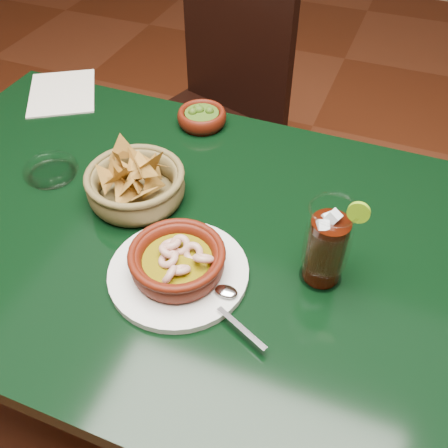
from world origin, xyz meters
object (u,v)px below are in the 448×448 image
at_px(shrimp_plate, 178,264).
at_px(dining_chair, 212,116).
at_px(cola_drink, 327,245).
at_px(chip_basket, 136,184).
at_px(dining_table, 164,255).

bearing_deg(shrimp_plate, dining_chair, 109.10).
bearing_deg(shrimp_plate, cola_drink, 20.88).
height_order(dining_chair, shrimp_plate, dining_chair).
height_order(dining_chair, cola_drink, dining_chair).
bearing_deg(chip_basket, shrimp_plate, -42.70).
xyz_separation_m(dining_chair, chip_basket, (0.12, -0.67, 0.27)).
relative_size(dining_chair, chip_basket, 4.16).
xyz_separation_m(chip_basket, cola_drink, (0.39, -0.06, 0.04)).
relative_size(dining_table, shrimp_plate, 3.86).
distance_m(shrimp_plate, chip_basket, 0.22).
height_order(dining_table, shrimp_plate, shrimp_plate).
bearing_deg(shrimp_plate, dining_table, 130.06).
bearing_deg(chip_basket, dining_chair, 100.25).
relative_size(dining_table, dining_chair, 1.27).
bearing_deg(cola_drink, shrimp_plate, -159.12).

